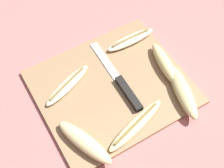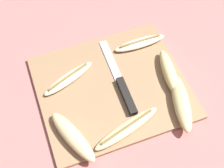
{
  "view_description": "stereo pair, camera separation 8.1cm",
  "coord_description": "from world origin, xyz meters",
  "px_view_note": "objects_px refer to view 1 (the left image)",
  "views": [
    {
      "loc": [
        -0.23,
        -0.39,
        0.74
      ],
      "look_at": [
        0.0,
        0.0,
        0.02
      ],
      "focal_mm": 50.0,
      "sensor_mm": 36.0,
      "label": 1
    },
    {
      "loc": [
        -0.16,
        -0.42,
        0.74
      ],
      "look_at": [
        0.0,
        0.0,
        0.02
      ],
      "focal_mm": 50.0,
      "sensor_mm": 36.0,
      "label": 2
    }
  ],
  "objects_px": {
    "banana_cream_curved": "(68,85)",
    "banana_ripe_center": "(136,125)",
    "banana_spotted_left": "(183,92)",
    "banana_mellow_near": "(85,142)",
    "banana_golden_short": "(165,64)",
    "knife": "(124,87)",
    "banana_bright_far": "(131,40)"
  },
  "relations": [
    {
      "from": "banana_bright_far",
      "to": "banana_ripe_center",
      "type": "distance_m",
      "value": 0.28
    },
    {
      "from": "banana_mellow_near",
      "to": "banana_golden_short",
      "type": "bearing_deg",
      "value": 16.65
    },
    {
      "from": "knife",
      "to": "banana_golden_short",
      "type": "bearing_deg",
      "value": 1.7
    },
    {
      "from": "banana_mellow_near",
      "to": "banana_cream_curved",
      "type": "bearing_deg",
      "value": 77.45
    },
    {
      "from": "knife",
      "to": "banana_mellow_near",
      "type": "relative_size",
      "value": 1.54
    },
    {
      "from": "knife",
      "to": "banana_cream_curved",
      "type": "distance_m",
      "value": 0.15
    },
    {
      "from": "banana_spotted_left",
      "to": "banana_bright_far",
      "type": "bearing_deg",
      "value": 95.09
    },
    {
      "from": "banana_mellow_near",
      "to": "banana_cream_curved",
      "type": "height_order",
      "value": "banana_mellow_near"
    },
    {
      "from": "banana_mellow_near",
      "to": "banana_bright_far",
      "type": "relative_size",
      "value": 1.08
    },
    {
      "from": "banana_ripe_center",
      "to": "banana_mellow_near",
      "type": "bearing_deg",
      "value": 170.2
    },
    {
      "from": "banana_spotted_left",
      "to": "banana_cream_curved",
      "type": "height_order",
      "value": "banana_spotted_left"
    },
    {
      "from": "banana_golden_short",
      "to": "banana_ripe_center",
      "type": "distance_m",
      "value": 0.2
    },
    {
      "from": "banana_cream_curved",
      "to": "banana_bright_far",
      "type": "distance_m",
      "value": 0.24
    },
    {
      "from": "banana_mellow_near",
      "to": "banana_golden_short",
      "type": "relative_size",
      "value": 1.1
    },
    {
      "from": "banana_golden_short",
      "to": "banana_ripe_center",
      "type": "height_order",
      "value": "banana_golden_short"
    },
    {
      "from": "banana_cream_curved",
      "to": "banana_ripe_center",
      "type": "height_order",
      "value": "banana_ripe_center"
    },
    {
      "from": "banana_bright_far",
      "to": "banana_golden_short",
      "type": "xyz_separation_m",
      "value": [
        0.03,
        -0.13,
        0.01
      ]
    },
    {
      "from": "banana_mellow_near",
      "to": "banana_ripe_center",
      "type": "bearing_deg",
      "value": -9.8
    },
    {
      "from": "banana_mellow_near",
      "to": "banana_golden_short",
      "type": "distance_m",
      "value": 0.32
    },
    {
      "from": "knife",
      "to": "banana_spotted_left",
      "type": "height_order",
      "value": "banana_spotted_left"
    },
    {
      "from": "knife",
      "to": "banana_cream_curved",
      "type": "relative_size",
      "value": 1.6
    },
    {
      "from": "banana_ripe_center",
      "to": "banana_golden_short",
      "type": "bearing_deg",
      "value": 33.77
    },
    {
      "from": "banana_ripe_center",
      "to": "banana_spotted_left",
      "type": "bearing_deg",
      "value": 5.54
    },
    {
      "from": "banana_golden_short",
      "to": "banana_ripe_center",
      "type": "bearing_deg",
      "value": -146.23
    },
    {
      "from": "banana_cream_curved",
      "to": "banana_bright_far",
      "type": "relative_size",
      "value": 1.04
    },
    {
      "from": "banana_mellow_near",
      "to": "banana_bright_far",
      "type": "height_order",
      "value": "banana_mellow_near"
    },
    {
      "from": "knife",
      "to": "banana_mellow_near",
      "type": "distance_m",
      "value": 0.19
    },
    {
      "from": "banana_cream_curved",
      "to": "banana_bright_far",
      "type": "xyz_separation_m",
      "value": [
        0.23,
        0.05,
        0.0
      ]
    },
    {
      "from": "knife",
      "to": "banana_ripe_center",
      "type": "distance_m",
      "value": 0.12
    },
    {
      "from": "banana_spotted_left",
      "to": "banana_golden_short",
      "type": "height_order",
      "value": "same"
    },
    {
      "from": "banana_cream_curved",
      "to": "banana_golden_short",
      "type": "height_order",
      "value": "banana_golden_short"
    },
    {
      "from": "knife",
      "to": "banana_mellow_near",
      "type": "xyz_separation_m",
      "value": [
        -0.17,
        -0.09,
        0.01
      ]
    }
  ]
}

